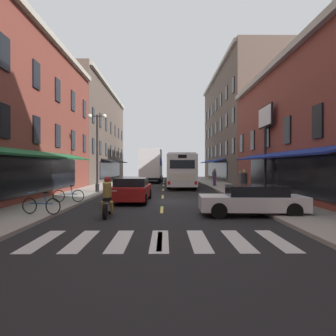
{
  "coord_description": "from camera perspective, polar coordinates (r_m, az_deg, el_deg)",
  "views": [
    {
      "loc": [
        0.15,
        -19.19,
        2.11
      ],
      "look_at": [
        0.42,
        9.16,
        1.91
      ],
      "focal_mm": 35.01,
      "sensor_mm": 36.0,
      "label": 1
    }
  ],
  "objects": [
    {
      "name": "sedan_near",
      "position": [
        52.64,
        -2.21,
        -1.11
      ],
      "size": [
        2.0,
        4.8,
        1.41
      ],
      "color": "maroon",
      "rests_on": "ground"
    },
    {
      "name": "street_lamp_twin",
      "position": [
        25.31,
        -12.22,
        3.27
      ],
      "size": [
        1.42,
        0.32,
        5.87
      ],
      "color": "black",
      "rests_on": "sidewalk_left"
    },
    {
      "name": "bicycle_near",
      "position": [
        14.29,
        -21.19,
        -6.07
      ],
      "size": [
        1.69,
        0.52,
        0.91
      ],
      "color": "black",
      "rests_on": "sidewalk_left"
    },
    {
      "name": "sidewalk_left",
      "position": [
        20.23,
        -18.02,
        -5.4
      ],
      "size": [
        3.0,
        80.0,
        0.14
      ],
      "primitive_type": "cube",
      "color": "#A39E93",
      "rests_on": "ground"
    },
    {
      "name": "ground_plane",
      "position": [
        19.32,
        -0.98,
        -6.01
      ],
      "size": [
        34.8,
        80.0,
        0.1
      ],
      "primitive_type": "cube",
      "color": "black"
    },
    {
      "name": "pedestrian_near",
      "position": [
        32.54,
        8.09,
        -1.46
      ],
      "size": [
        0.44,
        0.52,
        1.73
      ],
      "rotation": [
        0.0,
        0.0,
        5.8
      ],
      "color": "#66387F",
      "rests_on": "sidewalk_right"
    },
    {
      "name": "pedestrian_far",
      "position": [
        21.19,
        13.17,
        -2.51
      ],
      "size": [
        0.36,
        0.36,
        1.73
      ],
      "rotation": [
        0.0,
        0.0,
        4.78
      ],
      "color": "#33663F",
      "rests_on": "sidewalk_right"
    },
    {
      "name": "sedan_far",
      "position": [
        14.28,
        14.53,
        -5.43
      ],
      "size": [
        4.43,
        2.14,
        1.27
      ],
      "color": "silver",
      "rests_on": "ground"
    },
    {
      "name": "crosswalk_near",
      "position": [
        9.43,
        -1.46,
        -12.48
      ],
      "size": [
        7.1,
        2.8,
        0.01
      ],
      "color": "silver",
      "rests_on": "ground"
    },
    {
      "name": "bicycle_mid",
      "position": [
        18.57,
        -16.94,
        -4.57
      ],
      "size": [
        1.71,
        0.48,
        0.91
      ],
      "color": "black",
      "rests_on": "sidewalk_left"
    },
    {
      "name": "pedestrian_mid",
      "position": [
        24.7,
        12.54,
        -2.24
      ],
      "size": [
        0.36,
        0.36,
        1.63
      ],
      "rotation": [
        0.0,
        0.0,
        5.16
      ],
      "color": "#4C4C51",
      "rests_on": "sidewalk_right"
    },
    {
      "name": "transit_bus",
      "position": [
        32.25,
        2.26,
        -0.33
      ],
      "size": [
        2.87,
        11.15,
        3.23
      ],
      "color": "white",
      "rests_on": "ground"
    },
    {
      "name": "motorcycle_rider",
      "position": [
        13.78,
        -10.46,
        -5.43
      ],
      "size": [
        0.62,
        2.07,
        1.66
      ],
      "color": "black",
      "rests_on": "ground"
    },
    {
      "name": "sidewalk_right",
      "position": [
        20.14,
        16.13,
        -5.42
      ],
      "size": [
        3.0,
        80.0,
        0.14
      ],
      "primitive_type": "cube",
      "color": "#A39E93",
      "rests_on": "ground"
    },
    {
      "name": "box_truck",
      "position": [
        40.68,
        -2.89,
        0.4
      ],
      "size": [
        2.72,
        7.26,
        4.11
      ],
      "color": "white",
      "rests_on": "ground"
    },
    {
      "name": "lane_centre_dashes",
      "position": [
        19.06,
        -0.99,
        -5.93
      ],
      "size": [
        0.14,
        73.9,
        0.01
      ],
      "color": "#DBCC4C",
      "rests_on": "ground"
    },
    {
      "name": "billboard_sign",
      "position": [
        23.59,
        16.59,
        6.81
      ],
      "size": [
        0.4,
        2.85,
        6.08
      ],
      "color": "black",
      "rests_on": "sidewalk_right"
    },
    {
      "name": "sedan_mid",
      "position": [
        19.18,
        -6.29,
        -3.74
      ],
      "size": [
        2.12,
        4.85,
        1.41
      ],
      "color": "maroon",
      "rests_on": "ground"
    }
  ]
}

